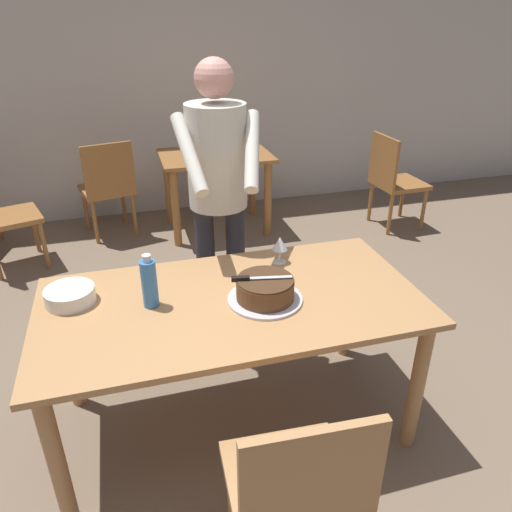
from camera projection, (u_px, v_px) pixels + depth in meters
The scene contains 13 objects.
ground_plane at pixel (235, 421), 2.54m from camera, with size 14.00×14.00×0.00m, color #7A6651.
back_wall at pixel (154, 76), 4.65m from camera, with size 10.00×0.12×2.70m, color beige.
main_dining_table at pixel (232, 318), 2.25m from camera, with size 1.73×0.89×0.75m.
cake_on_platter at pixel (265, 290), 2.17m from camera, with size 0.34×0.34×0.11m.
cake_knife at pixel (249, 278), 2.14m from camera, with size 0.27×0.07×0.02m.
plate_stack at pixel (70, 295), 2.16m from camera, with size 0.22×0.22×0.07m.
wine_glass_near at pixel (280, 244), 2.47m from camera, with size 0.08×0.08×0.14m.
water_bottle at pixel (149, 283), 2.10m from camera, with size 0.07×0.07×0.25m.
person_cutting_cake at pixel (218, 184), 2.63m from camera, with size 0.47×0.56×1.72m.
chair_near_side at pixel (297, 490), 1.62m from camera, with size 0.46×0.46×0.90m.
background_table at pixel (216, 171), 4.51m from camera, with size 1.00×0.70×0.74m.
background_chair_0 at pixel (393, 178), 4.59m from camera, with size 0.45×0.45×0.90m.
background_chair_1 at pixel (108, 185), 4.41m from camera, with size 0.53×0.53×0.90m.
Camera 1 is at (-0.41, -1.83, 1.93)m, focal length 34.03 mm.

